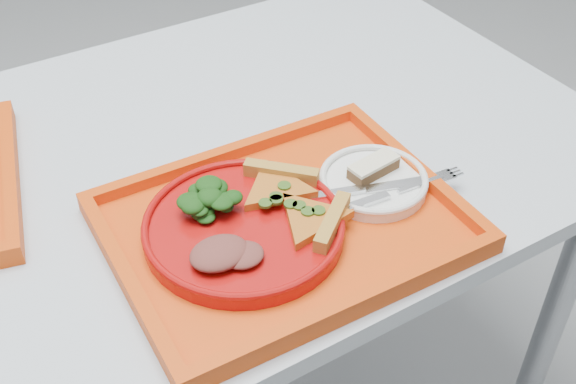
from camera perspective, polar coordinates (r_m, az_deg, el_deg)
name	(u,v)px	position (r m, az deg, el deg)	size (l,w,h in m)	color
table	(96,232)	(1.11, -14.97, -3.06)	(1.60, 0.80, 0.75)	#B4BDCA
tray_main	(284,227)	(0.96, -0.30, -2.80)	(0.45, 0.35, 0.01)	#D5410B
dinner_plate	(244,229)	(0.94, -3.51, -2.96)	(0.26, 0.26, 0.02)	#A40C0A
side_plate	(373,184)	(1.01, 6.74, 0.66)	(0.15, 0.15, 0.01)	white
pizza_slice_a	(311,216)	(0.92, 1.83, -1.94)	(0.11, 0.10, 0.02)	gold
pizza_slice_b	(276,186)	(0.97, -0.96, 0.51)	(0.12, 0.10, 0.02)	gold
salad_heap	(211,191)	(0.95, -6.09, 0.12)	(0.08, 0.07, 0.04)	black
meat_portion	(219,253)	(0.88, -5.47, -4.83)	(0.07, 0.06, 0.02)	brown
dessert_bar	(374,167)	(1.01, 6.77, 1.96)	(0.08, 0.04, 0.02)	#4D3119
knife	(375,187)	(0.99, 6.88, 0.39)	(0.18, 0.02, 0.01)	silver
fork	(397,191)	(0.99, 8.62, 0.04)	(0.18, 0.02, 0.01)	silver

